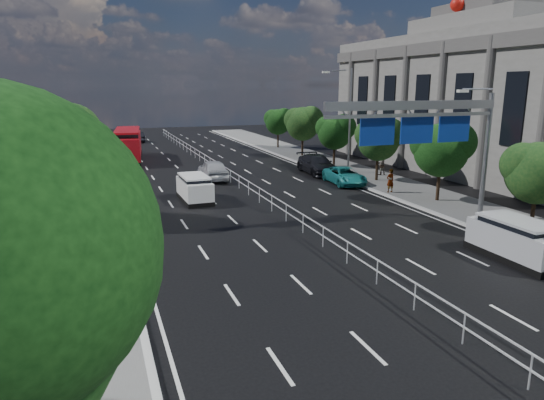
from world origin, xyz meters
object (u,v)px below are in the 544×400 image
parked_car_dark (317,164)px  pedestrian_a (390,181)px  white_minivan (195,188)px  near_car_dark (138,137)px  near_car_silver (213,170)px  toilet_sign (60,296)px  red_bus (128,144)px  overhead_gantry (431,124)px  silver_minivan (517,240)px  parked_car_teal (345,176)px  pedestrian_b (381,165)px

parked_car_dark → pedestrian_a: pedestrian_a is taller
white_minivan → near_car_dark: white_minivan is taller
near_car_silver → near_car_dark: near_car_silver is taller
toilet_sign → white_minivan: bearing=70.9°
toilet_sign → red_bus: bearing=84.2°
toilet_sign → near_car_silver: 29.24m
overhead_gantry → pedestrian_a: 9.36m
silver_minivan → parked_car_teal: silver_minivan is taller
white_minivan → silver_minivan: silver_minivan is taller
pedestrian_b → pedestrian_a: bearing=58.6°
white_minivan → pedestrian_a: 13.79m
red_bus → parked_car_dark: red_bus is taller
toilet_sign → parked_car_dark: bearing=54.6°
toilet_sign → white_minivan: 21.64m
overhead_gantry → parked_car_dark: overhead_gantry is taller
silver_minivan → pedestrian_a: size_ratio=2.64×
red_bus → overhead_gantry: bearing=-60.8°
parked_car_teal → overhead_gantry: bearing=-92.9°
overhead_gantry → near_car_dark: overhead_gantry is taller
parked_car_dark → pedestrian_b: pedestrian_b is taller
parked_car_teal → parked_car_dark: bearing=95.0°
white_minivan → pedestrian_a: size_ratio=2.43×
overhead_gantry → red_bus: bearing=113.5°
parked_car_teal → pedestrian_a: (1.30, -4.33, 0.32)m
parked_car_teal → parked_car_dark: size_ratio=0.85×
red_bus → near_car_silver: (5.75, -13.65, -0.83)m
overhead_gantry → silver_minivan: size_ratio=2.31×
toilet_sign → parked_car_dark: size_ratio=0.77×
parked_car_dark → pedestrian_a: (1.33, -9.33, 0.17)m
overhead_gantry → near_car_dark: (-11.09, 47.57, -4.94)m
white_minivan → red_bus: 20.90m
pedestrian_a → toilet_sign: bearing=33.9°
white_minivan → pedestrian_a: pedestrian_a is taller
near_car_dark → toilet_sign: bearing=82.0°
red_bus → near_car_silver: size_ratio=2.22×
toilet_sign → near_car_silver: (9.95, 27.41, -2.12)m
white_minivan → red_bus: bearing=96.3°
near_car_silver → parked_car_teal: 10.76m
white_minivan → toilet_sign: bearing=-110.5°
red_bus → pedestrian_a: red_bus is taller
overhead_gantry → pedestrian_a: overhead_gantry is taller
overhead_gantry → pedestrian_b: overhead_gantry is taller
silver_minivan → pedestrian_a: (2.27, 13.37, 0.08)m
white_minivan → parked_car_teal: size_ratio=0.86×
pedestrian_b → toilet_sign: bearing=40.8°
toilet_sign → overhead_gantry: 20.52m
white_minivan → near_car_silver: bearing=66.0°
overhead_gantry → parked_car_teal: (1.56, 11.95, -4.95)m
near_car_silver → toilet_sign: bearing=71.8°
near_car_silver → silver_minivan: silver_minivan is taller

